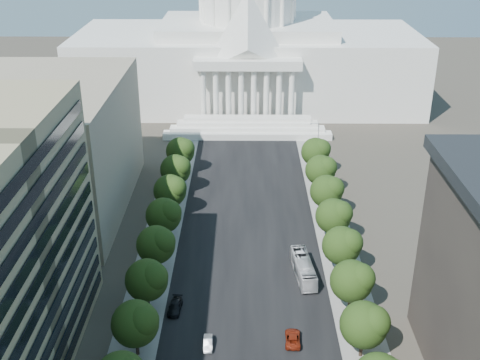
{
  "coord_description": "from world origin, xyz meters",
  "views": [
    {
      "loc": [
        -0.81,
        -28.25,
        66.57
      ],
      "look_at": [
        -1.74,
        82.41,
        15.24
      ],
      "focal_mm": 45.0,
      "sensor_mm": 36.0,
      "label": 1
    }
  ],
  "objects_px": {
    "car_dark_b": "(175,307)",
    "city_bus": "(303,268)",
    "car_silver": "(208,343)",
    "car_red": "(293,338)"
  },
  "relations": [
    {
      "from": "car_dark_b",
      "to": "city_bus",
      "type": "xyz_separation_m",
      "value": [
        23.89,
        11.13,
        1.03
      ]
    },
    {
      "from": "car_dark_b",
      "to": "city_bus",
      "type": "distance_m",
      "value": 26.38
    },
    {
      "from": "car_red",
      "to": "car_silver",
      "type": "bearing_deg",
      "value": 8.16
    },
    {
      "from": "car_silver",
      "to": "car_dark_b",
      "type": "xyz_separation_m",
      "value": [
        -6.43,
        9.57,
        0.11
      ]
    },
    {
      "from": "car_dark_b",
      "to": "city_bus",
      "type": "bearing_deg",
      "value": 29.44
    },
    {
      "from": "car_silver",
      "to": "car_red",
      "type": "xyz_separation_m",
      "value": [
        14.02,
        1.24,
        0.07
      ]
    },
    {
      "from": "car_red",
      "to": "car_dark_b",
      "type": "xyz_separation_m",
      "value": [
        -20.46,
        8.34,
        0.03
      ]
    },
    {
      "from": "car_silver",
      "to": "car_dark_b",
      "type": "distance_m",
      "value": 11.53
    },
    {
      "from": "car_silver",
      "to": "city_bus",
      "type": "distance_m",
      "value": 27.11
    },
    {
      "from": "car_red",
      "to": "city_bus",
      "type": "distance_m",
      "value": 19.8
    }
  ]
}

